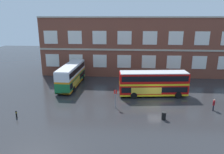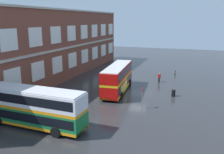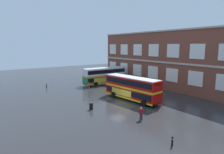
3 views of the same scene
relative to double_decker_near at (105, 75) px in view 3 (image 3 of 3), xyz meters
The scene contains 9 objects.
ground_plane 16.03m from the double_decker_near, 19.16° to the right, with size 120.00×120.00×0.00m, color #2B2B2D.
brick_terminal_building 20.93m from the double_decker_near, 31.62° to the left, with size 51.87×8.19×12.70m.
double_decker_near is the anchor object (origin of this frame).
double_decker_middle 15.21m from the double_decker_near, 15.39° to the right, with size 11.20×3.70×4.07m.
waiting_passenger 24.29m from the double_decker_near, 22.35° to the right, with size 0.41×0.60×1.70m.
bus_stand_flag 12.76m from the double_decker_near, 46.53° to the right, with size 0.44×0.10×2.70m.
station_litter_bin 19.65m from the double_decker_near, 39.48° to the right, with size 0.60×0.60×1.03m.
safety_bollard_west 31.12m from the double_decker_near, 21.52° to the right, with size 0.19×0.19×0.95m.
safety_bollard_east 13.92m from the double_decker_near, 106.16° to the right, with size 0.19×0.19×0.95m.
Camera 3 is at (24.44, -18.83, 9.49)m, focal length 30.82 mm.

